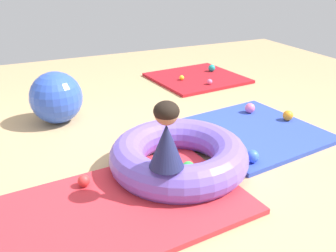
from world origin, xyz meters
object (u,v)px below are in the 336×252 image
object	(u,v)px
exercise_ball_large	(56,98)
child_in_navy	(166,136)
play_ball_orange	(288,116)
play_ball_pink_second	(210,82)
play_ball_teal	(212,68)
play_ball_yellow	(182,78)
play_ball_green	(188,168)
play_ball_pink	(250,108)
play_ball_red	(84,181)
play_ball_blue	(252,156)
inflatable_cushion	(179,156)

from	to	relation	value
exercise_ball_large	child_in_navy	bearing A→B (deg)	-75.83
child_in_navy	play_ball_orange	xyz separation A→B (m)	(1.68, 0.69, -0.41)
play_ball_pink_second	play_ball_teal	bearing A→B (deg)	56.54
play_ball_yellow	play_ball_green	distance (m)	2.45
play_ball_yellow	play_ball_pink	bearing A→B (deg)	-84.64
play_ball_green	play_ball_red	xyz separation A→B (m)	(-0.76, 0.17, -0.01)
play_ball_teal	play_ball_pink_second	world-z (taller)	play_ball_teal
play_ball_green	exercise_ball_large	bearing A→B (deg)	114.54
play_ball_yellow	play_ball_orange	xyz separation A→B (m)	(0.36, -1.70, 0.02)
play_ball_green	play_ball_blue	size ratio (longest dim) A/B	1.00
child_in_navy	exercise_ball_large	size ratio (longest dim) A/B	0.88
child_in_navy	play_ball_red	world-z (taller)	child_in_navy
inflatable_cushion	play_ball_red	xyz separation A→B (m)	(-0.74, 0.04, -0.05)
play_ball_orange	play_ball_pink_second	size ratio (longest dim) A/B	1.46
child_in_navy	play_ball_blue	world-z (taller)	child_in_navy
play_ball_yellow	play_ball_pink_second	bearing A→B (deg)	-52.64
child_in_navy	play_ball_green	bearing A→B (deg)	38.20
play_ball_pink	play_ball_orange	world-z (taller)	play_ball_pink
play_ball_orange	play_ball_yellow	bearing A→B (deg)	101.80
play_ball_red	play_ball_pink_second	xyz separation A→B (m)	(2.07, 1.71, -0.01)
play_ball_blue	play_ball_pink	bearing A→B (deg)	54.80
play_ball_red	play_ball_pink_second	distance (m)	2.69
play_ball_green	play_ball_blue	xyz separation A→B (m)	(0.56, -0.05, 0.00)
play_ball_red	play_ball_pink_second	size ratio (longest dim) A/B	1.26
play_ball_teal	play_ball_red	distance (m)	3.30
play_ball_green	play_ball_red	bearing A→B (deg)	167.41
play_ball_pink	exercise_ball_large	world-z (taller)	exercise_ball_large
play_ball_yellow	exercise_ball_large	size ratio (longest dim) A/B	0.12
child_in_navy	play_ball_pink	bearing A→B (deg)	38.41
inflatable_cushion	play_ball_orange	size ratio (longest dim) A/B	10.47
play_ball_orange	play_ball_green	xyz separation A→B (m)	(-1.41, -0.50, 0.00)
child_in_navy	play_ball_pink	size ratio (longest dim) A/B	4.38
play_ball_pink_second	play_ball_red	bearing A→B (deg)	-140.37
inflatable_cushion	play_ball_yellow	size ratio (longest dim) A/B	16.55
inflatable_cushion	play_ball_orange	bearing A→B (deg)	14.74
child_in_navy	play_ball_green	world-z (taller)	child_in_navy
inflatable_cushion	child_in_navy	bearing A→B (deg)	-128.33
play_ball_pink	play_ball_red	world-z (taller)	play_ball_pink
play_ball_orange	exercise_ball_large	size ratio (longest dim) A/B	0.20
child_in_navy	play_ball_red	xyz separation A→B (m)	(-0.49, 0.36, -0.42)
inflatable_cushion	play_ball_pink	distance (m)	1.40
play_ball_teal	play_ball_red	size ratio (longest dim) A/B	1.13
play_ball_pink	exercise_ball_large	size ratio (longest dim) A/B	0.20
play_ball_teal	play_ball_pink	bearing A→B (deg)	-106.58
play_ball_yellow	inflatable_cushion	bearing A→B (deg)	-117.34
play_ball_yellow	play_ball_orange	bearing A→B (deg)	-78.20
play_ball_pink	play_ball_teal	world-z (taller)	play_ball_pink
play_ball_pink	play_ball_yellow	xyz separation A→B (m)	(-0.13, 1.37, -0.02)
play_ball_yellow	play_ball_red	world-z (taller)	play_ball_red
play_ball_teal	play_ball_pink_second	xyz separation A→B (m)	(-0.35, -0.53, -0.02)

